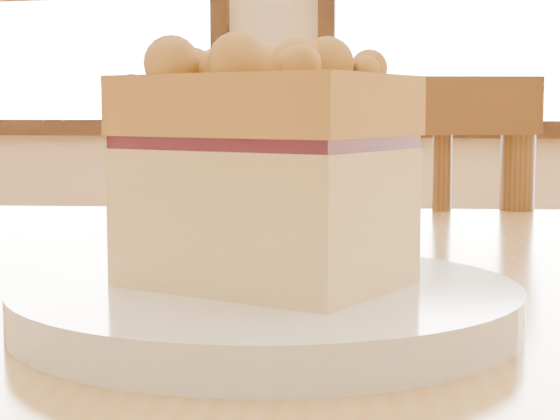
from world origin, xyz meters
The scene contains 2 objects.
plate centered at (0.17, -0.05, 0.76)m, with size 0.24×0.24×0.02m.
cake_slice centered at (0.17, -0.05, 0.83)m, with size 0.15×0.13×0.12m.
Camera 1 is at (0.28, -0.49, 0.85)m, focal length 62.00 mm.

